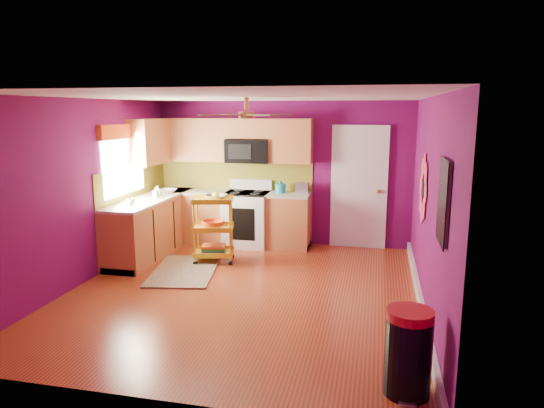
# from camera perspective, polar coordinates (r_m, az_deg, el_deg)

# --- Properties ---
(ground) EXTENTS (5.00, 5.00, 0.00)m
(ground) POSITION_cam_1_polar(r_m,az_deg,el_deg) (6.48, -3.28, -10.22)
(ground) COLOR maroon
(ground) RESTS_ON ground
(room_envelope) EXTENTS (4.54, 5.04, 2.52)m
(room_envelope) POSITION_cam_1_polar(r_m,az_deg,el_deg) (6.07, -3.20, 4.28)
(room_envelope) COLOR #630B50
(room_envelope) RESTS_ON ground
(lower_cabinets) EXTENTS (2.81, 2.31, 0.94)m
(lower_cabinets) POSITION_cam_1_polar(r_m,az_deg,el_deg) (8.41, -8.83, -2.25)
(lower_cabinets) COLOR #9C542A
(lower_cabinets) RESTS_ON ground
(electric_range) EXTENTS (0.76, 0.66, 1.13)m
(electric_range) POSITION_cam_1_polar(r_m,az_deg,el_deg) (8.49, -2.95, -1.68)
(electric_range) COLOR white
(electric_range) RESTS_ON ground
(upper_cabinetry) EXTENTS (2.80, 2.30, 1.26)m
(upper_cabinetry) POSITION_cam_1_polar(r_m,az_deg,el_deg) (8.51, -7.58, 7.24)
(upper_cabinetry) COLOR #9C542A
(upper_cabinetry) RESTS_ON ground
(left_window) EXTENTS (0.08, 1.35, 1.08)m
(left_window) POSITION_cam_1_polar(r_m,az_deg,el_deg) (7.90, -17.08, 6.12)
(left_window) COLOR white
(left_window) RESTS_ON ground
(panel_door) EXTENTS (0.95, 0.11, 2.15)m
(panel_door) POSITION_cam_1_polar(r_m,az_deg,el_deg) (8.39, 10.19, 1.78)
(panel_door) COLOR white
(panel_door) RESTS_ON ground
(right_wall_art) EXTENTS (0.04, 2.74, 1.04)m
(right_wall_art) POSITION_cam_1_polar(r_m,az_deg,el_deg) (5.58, 18.18, 1.19)
(right_wall_art) COLOR black
(right_wall_art) RESTS_ON ground
(ceiling_fan) EXTENTS (1.01, 1.01, 0.26)m
(ceiling_fan) POSITION_cam_1_polar(r_m,az_deg,el_deg) (6.23, -3.01, 10.51)
(ceiling_fan) COLOR #BF8C3F
(ceiling_fan) RESTS_ON ground
(shag_rug) EXTENTS (1.12, 1.57, 0.02)m
(shag_rug) POSITION_cam_1_polar(r_m,az_deg,el_deg) (7.33, -10.24, -7.73)
(shag_rug) COLOR #311C10
(shag_rug) RESTS_ON ground
(rolling_cart) EXTENTS (0.70, 0.57, 1.11)m
(rolling_cart) POSITION_cam_1_polar(r_m,az_deg,el_deg) (7.58, -6.85, -2.62)
(rolling_cart) COLOR yellow
(rolling_cart) RESTS_ON ground
(trash_can) EXTENTS (0.41, 0.44, 0.74)m
(trash_can) POSITION_cam_1_polar(r_m,az_deg,el_deg) (4.34, 15.72, -16.45)
(trash_can) COLOR black
(trash_can) RESTS_ON ground
(teal_kettle) EXTENTS (0.18, 0.18, 0.21)m
(teal_kettle) POSITION_cam_1_polar(r_m,az_deg,el_deg) (8.35, 1.00, 1.90)
(teal_kettle) COLOR teal
(teal_kettle) RESTS_ON lower_cabinets
(toaster) EXTENTS (0.22, 0.15, 0.18)m
(toaster) POSITION_cam_1_polar(r_m,az_deg,el_deg) (8.31, 3.57, 1.88)
(toaster) COLOR beige
(toaster) RESTS_ON lower_cabinets
(soap_bottle_a) EXTENTS (0.08, 0.08, 0.17)m
(soap_bottle_a) POSITION_cam_1_polar(r_m,az_deg,el_deg) (8.12, -13.58, 1.34)
(soap_bottle_a) COLOR #EA3F72
(soap_bottle_a) RESTS_ON lower_cabinets
(soap_bottle_b) EXTENTS (0.13, 0.13, 0.17)m
(soap_bottle_b) POSITION_cam_1_polar(r_m,az_deg,el_deg) (8.31, -13.28, 1.56)
(soap_bottle_b) COLOR white
(soap_bottle_b) RESTS_ON lower_cabinets
(counter_dish) EXTENTS (0.28, 0.28, 0.07)m
(counter_dish) POSITION_cam_1_polar(r_m,az_deg,el_deg) (8.55, -12.10, 1.54)
(counter_dish) COLOR white
(counter_dish) RESTS_ON lower_cabinets
(counter_cup) EXTENTS (0.12, 0.12, 0.09)m
(counter_cup) POSITION_cam_1_polar(r_m,az_deg,el_deg) (7.60, -16.28, 0.28)
(counter_cup) COLOR white
(counter_cup) RESTS_ON lower_cabinets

